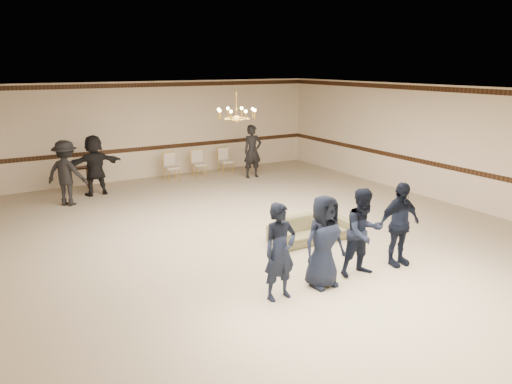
{
  "coord_description": "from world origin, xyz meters",
  "views": [
    {
      "loc": [
        -5.17,
        -8.59,
        3.75
      ],
      "look_at": [
        -0.38,
        -0.5,
        1.24
      ],
      "focal_mm": 33.73,
      "sensor_mm": 36.0,
      "label": 1
    }
  ],
  "objects_px": {
    "boy_d": "(399,224)",
    "console_table": "(76,179)",
    "adult_mid": "(95,165)",
    "banquet_chair_mid": "(199,164)",
    "banquet_chair_left": "(172,167)",
    "settee": "(312,228)",
    "banquet_chair_right": "(226,161)",
    "boy_b": "(324,241)",
    "adult_right": "(253,151)",
    "boy_a": "(280,252)",
    "chandelier": "(236,104)",
    "adult_left": "(66,173)",
    "boy_c": "(363,232)"
  },
  "relations": [
    {
      "from": "banquet_chair_mid",
      "to": "banquet_chair_left",
      "type": "bearing_deg",
      "value": -174.26
    },
    {
      "from": "adult_mid",
      "to": "banquet_chair_right",
      "type": "height_order",
      "value": "adult_mid"
    },
    {
      "from": "adult_left",
      "to": "banquet_chair_left",
      "type": "relative_size",
      "value": 1.96
    },
    {
      "from": "boy_b",
      "to": "banquet_chair_right",
      "type": "relative_size",
      "value": 1.79
    },
    {
      "from": "boy_c",
      "to": "banquet_chair_right",
      "type": "bearing_deg",
      "value": 84.43
    },
    {
      "from": "banquet_chair_mid",
      "to": "adult_mid",
      "type": "bearing_deg",
      "value": -165.5
    },
    {
      "from": "adult_left",
      "to": "banquet_chair_right",
      "type": "relative_size",
      "value": 1.96
    },
    {
      "from": "boy_d",
      "to": "adult_mid",
      "type": "height_order",
      "value": "adult_mid"
    },
    {
      "from": "boy_b",
      "to": "adult_mid",
      "type": "bearing_deg",
      "value": 103.07
    },
    {
      "from": "boy_a",
      "to": "settee",
      "type": "height_order",
      "value": "boy_a"
    },
    {
      "from": "settee",
      "to": "adult_right",
      "type": "height_order",
      "value": "adult_right"
    },
    {
      "from": "adult_left",
      "to": "banquet_chair_mid",
      "type": "bearing_deg",
      "value": -123.08
    },
    {
      "from": "banquet_chair_mid",
      "to": "adult_left",
      "type": "bearing_deg",
      "value": -158.62
    },
    {
      "from": "boy_c",
      "to": "settee",
      "type": "height_order",
      "value": "boy_c"
    },
    {
      "from": "boy_b",
      "to": "console_table",
      "type": "bearing_deg",
      "value": 104.63
    },
    {
      "from": "adult_right",
      "to": "boy_d",
      "type": "bearing_deg",
      "value": -96.08
    },
    {
      "from": "boy_c",
      "to": "banquet_chair_left",
      "type": "height_order",
      "value": "boy_c"
    },
    {
      "from": "banquet_chair_right",
      "to": "console_table",
      "type": "bearing_deg",
      "value": 176.14
    },
    {
      "from": "boy_a",
      "to": "boy_b",
      "type": "bearing_deg",
      "value": -1.57
    },
    {
      "from": "boy_d",
      "to": "console_table",
      "type": "height_order",
      "value": "boy_d"
    },
    {
      "from": "boy_a",
      "to": "banquet_chair_right",
      "type": "xyz_separation_m",
      "value": [
        3.47,
        8.72,
        -0.36
      ]
    },
    {
      "from": "banquet_chair_left",
      "to": "adult_right",
      "type": "bearing_deg",
      "value": -23.69
    },
    {
      "from": "adult_mid",
      "to": "banquet_chair_left",
      "type": "relative_size",
      "value": 1.96
    },
    {
      "from": "boy_a",
      "to": "adult_mid",
      "type": "xyz_separation_m",
      "value": [
        -1.08,
        8.17,
        0.08
      ]
    },
    {
      "from": "adult_mid",
      "to": "console_table",
      "type": "distance_m",
      "value": 1.02
    },
    {
      "from": "boy_c",
      "to": "banquet_chair_right",
      "type": "distance_m",
      "value": 8.89
    },
    {
      "from": "boy_b",
      "to": "adult_mid",
      "type": "distance_m",
      "value": 8.41
    },
    {
      "from": "banquet_chair_mid",
      "to": "console_table",
      "type": "xyz_separation_m",
      "value": [
        -4.0,
        0.2,
        -0.09
      ]
    },
    {
      "from": "adult_mid",
      "to": "banquet_chair_mid",
      "type": "xyz_separation_m",
      "value": [
        3.56,
        0.55,
        -0.44
      ]
    },
    {
      "from": "console_table",
      "to": "boy_a",
      "type": "bearing_deg",
      "value": -83.8
    },
    {
      "from": "boy_d",
      "to": "adult_mid",
      "type": "relative_size",
      "value": 0.91
    },
    {
      "from": "banquet_chair_left",
      "to": "settee",
      "type": "bearing_deg",
      "value": -88.08
    },
    {
      "from": "boy_d",
      "to": "banquet_chair_right",
      "type": "distance_m",
      "value": 8.76
    },
    {
      "from": "adult_mid",
      "to": "settee",
      "type": "bearing_deg",
      "value": 114.53
    },
    {
      "from": "adult_left",
      "to": "adult_mid",
      "type": "distance_m",
      "value": 1.14
    },
    {
      "from": "boy_a",
      "to": "adult_right",
      "type": "height_order",
      "value": "adult_right"
    },
    {
      "from": "banquet_chair_mid",
      "to": "settee",
      "type": "bearing_deg",
      "value": -87.48
    },
    {
      "from": "boy_a",
      "to": "boy_d",
      "type": "relative_size",
      "value": 1.0
    },
    {
      "from": "banquet_chair_left",
      "to": "banquet_chair_mid",
      "type": "bearing_deg",
      "value": -3.23
    },
    {
      "from": "banquet_chair_left",
      "to": "banquet_chair_mid",
      "type": "relative_size",
      "value": 1.0
    },
    {
      "from": "banquet_chair_right",
      "to": "boy_c",
      "type": "bearing_deg",
      "value": -102.43
    },
    {
      "from": "adult_right",
      "to": "banquet_chair_mid",
      "type": "height_order",
      "value": "adult_right"
    },
    {
      "from": "boy_d",
      "to": "adult_left",
      "type": "bearing_deg",
      "value": 126.15
    },
    {
      "from": "adult_left",
      "to": "banquet_chair_left",
      "type": "distance_m",
      "value": 3.7
    },
    {
      "from": "banquet_chair_mid",
      "to": "banquet_chair_right",
      "type": "bearing_deg",
      "value": 5.74
    },
    {
      "from": "banquet_chair_right",
      "to": "console_table",
      "type": "relative_size",
      "value": 1.06
    },
    {
      "from": "banquet_chair_mid",
      "to": "boy_d",
      "type": "bearing_deg",
      "value": -82.78
    },
    {
      "from": "chandelier",
      "to": "boy_b",
      "type": "relative_size",
      "value": 0.58
    },
    {
      "from": "banquet_chair_right",
      "to": "adult_mid",
      "type": "bearing_deg",
      "value": -174.7
    },
    {
      "from": "adult_right",
      "to": "chandelier",
      "type": "bearing_deg",
      "value": -120.69
    }
  ]
}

